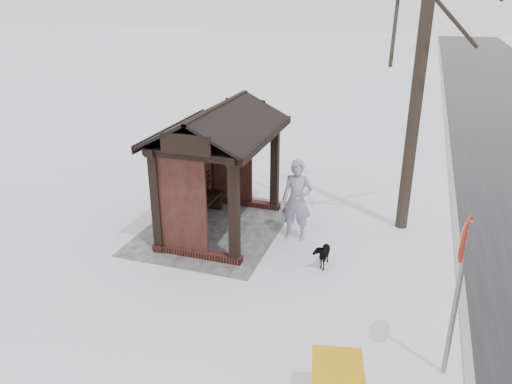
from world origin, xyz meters
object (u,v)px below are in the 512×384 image
Objects in this scene: pedestrian at (297,200)px; dog at (322,253)px; road_sign at (461,267)px; bus_shelter at (214,144)px.

pedestrian reaches higher than dog.
dog is 0.25× the size of road_sign.
pedestrian is 1.51m from dog.
pedestrian is (-0.08, 2.01, -1.20)m from bus_shelter.
pedestrian is 2.88× the size of dog.
bus_shelter is 5.36× the size of dog.
dog is (1.06, 0.83, -0.68)m from pedestrian.
pedestrian is at bearing -124.04° from road_sign.
bus_shelter reaches higher than pedestrian.
road_sign is (3.67, 3.26, 0.91)m from pedestrian.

